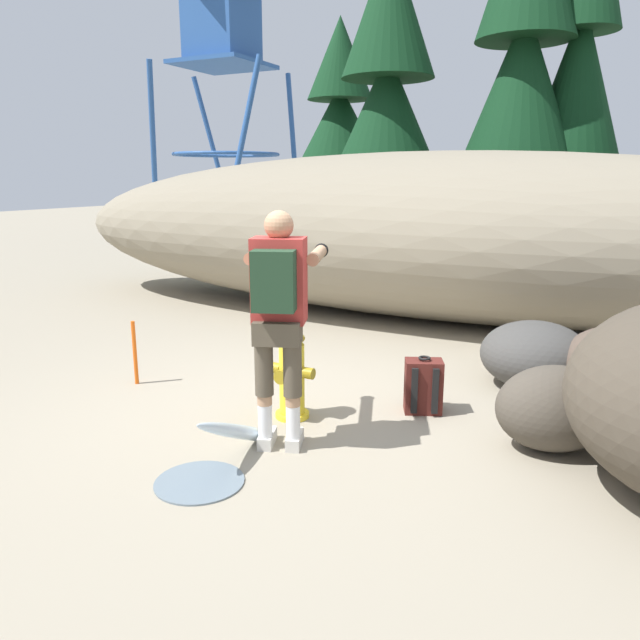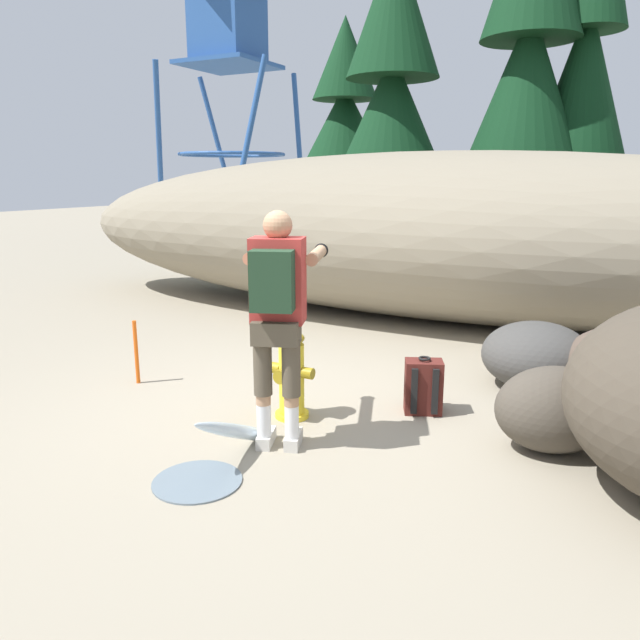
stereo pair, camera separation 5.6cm
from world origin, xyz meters
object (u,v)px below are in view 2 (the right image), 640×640
at_px(boulder_small, 536,355).
at_px(boulder_outlier, 554,409).
at_px(survey_stake, 136,352).
at_px(watchtower, 228,33).
at_px(spare_backpack, 423,387).
at_px(boulder_mid, 628,368).
at_px(utility_worker, 278,301).
at_px(fire_hydrant, 291,376).

bearing_deg(boulder_small, boulder_outlier, -76.88).
height_order(boulder_outlier, survey_stake, boulder_outlier).
bearing_deg(boulder_outlier, watchtower, 132.98).
xyz_separation_m(spare_backpack, boulder_mid, (1.47, 0.90, 0.12)).
height_order(boulder_small, survey_stake, boulder_small).
relative_size(spare_backpack, watchtower, 0.06).
height_order(spare_backpack, watchtower, watchtower).
xyz_separation_m(boulder_small, watchtower, (-10.62, 10.41, 5.69)).
distance_m(utility_worker, boulder_mid, 3.03).
relative_size(boulder_outlier, survey_stake, 1.38).
distance_m(boulder_outlier, watchtower, 17.00).
distance_m(boulder_outlier, survey_stake, 3.63).
xyz_separation_m(fire_hydrant, boulder_small, (1.63, 1.63, -0.04)).
bearing_deg(spare_backpack, boulder_outlier, -127.64).
bearing_deg(boulder_mid, fire_hydrant, -147.85).
bearing_deg(boulder_mid, survey_stake, -160.59).
xyz_separation_m(spare_backpack, watchtower, (-9.89, 11.45, 5.77)).
relative_size(spare_backpack, boulder_outlier, 0.57).
bearing_deg(utility_worker, boulder_small, -54.87).
relative_size(fire_hydrant, watchtower, 0.09).
distance_m(fire_hydrant, spare_backpack, 1.09).
bearing_deg(boulder_outlier, spare_backpack, 165.44).
relative_size(boulder_small, boulder_outlier, 1.20).
distance_m(utility_worker, boulder_small, 2.66).
distance_m(watchtower, survey_stake, 15.14).
distance_m(spare_backpack, boulder_outlier, 1.07).
xyz_separation_m(boulder_mid, watchtower, (-11.36, 10.55, 5.65)).
xyz_separation_m(utility_worker, boulder_mid, (2.20, 1.96, -0.72)).
height_order(utility_worker, watchtower, watchtower).
bearing_deg(boulder_outlier, survey_stake, -175.86).
distance_m(spare_backpack, survey_stake, 2.65).
height_order(spare_backpack, boulder_mid, boulder_mid).
xyz_separation_m(utility_worker, survey_stake, (-1.86, 0.53, -0.75)).
xyz_separation_m(utility_worker, boulder_small, (1.46, 2.10, -0.75)).
relative_size(boulder_mid, boulder_small, 1.12).
height_order(fire_hydrant, survey_stake, fire_hydrant).
distance_m(fire_hydrant, survey_stake, 1.69).
relative_size(fire_hydrant, boulder_mid, 0.68).
distance_m(boulder_small, watchtower, 15.92).
xyz_separation_m(utility_worker, boulder_outlier, (1.76, 0.79, -0.75)).
xyz_separation_m(spare_backpack, boulder_outlier, (1.03, -0.27, 0.09)).
bearing_deg(survey_stake, spare_backpack, 11.55).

